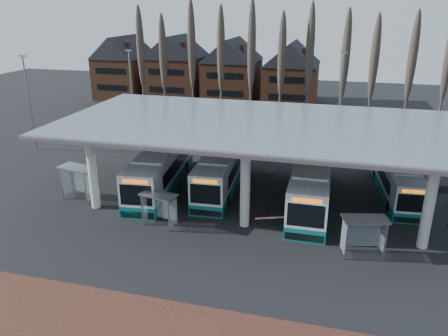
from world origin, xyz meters
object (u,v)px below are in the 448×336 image
(bus_3, at_px, (396,178))
(shelter_0, at_px, (79,175))
(bus_1, at_px, (222,169))
(bus_2, at_px, (312,183))
(shelter_1, at_px, (160,202))
(bus_0, at_px, (161,168))
(shelter_2, at_px, (364,227))

(bus_3, relative_size, shelter_0, 3.41)
(bus_1, relative_size, bus_3, 1.12)
(bus_2, height_order, shelter_0, bus_2)
(bus_1, bearing_deg, shelter_1, -110.45)
(bus_2, bearing_deg, shelter_1, -147.85)
(bus_1, height_order, bus_3, bus_1)
(shelter_0, bearing_deg, bus_1, 39.09)
(bus_0, xyz_separation_m, shelter_0, (-5.44, -4.14, 0.35))
(shelter_0, distance_m, shelter_2, 22.31)
(bus_2, bearing_deg, bus_0, 178.96)
(shelter_0, height_order, shelter_1, shelter_0)
(shelter_0, bearing_deg, bus_0, 48.81)
(bus_2, bearing_deg, bus_1, 168.79)
(bus_1, xyz_separation_m, bus_2, (7.82, -1.47, 0.10))
(bus_1, height_order, bus_2, bus_2)
(bus_3, height_order, shelter_1, bus_3)
(shelter_0, bearing_deg, bus_2, 23.91)
(bus_0, height_order, shelter_0, bus_0)
(shelter_0, xyz_separation_m, shelter_2, (22.10, -3.06, -0.15))
(bus_2, bearing_deg, shelter_2, -62.83)
(bus_2, distance_m, shelter_2, 8.02)
(bus_0, distance_m, bus_3, 19.94)
(bus_2, relative_size, shelter_0, 4.02)
(shelter_0, distance_m, shelter_1, 8.50)
(shelter_0, relative_size, shelter_1, 1.15)
(bus_1, distance_m, shelter_1, 8.42)
(bus_3, relative_size, shelter_2, 3.65)
(shelter_2, bearing_deg, shelter_0, 158.46)
(bus_0, bearing_deg, bus_1, 8.75)
(bus_2, height_order, bus_3, bus_2)
(bus_0, xyz_separation_m, shelter_1, (2.66, -6.70, 0.08))
(bus_3, bearing_deg, bus_1, -177.49)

